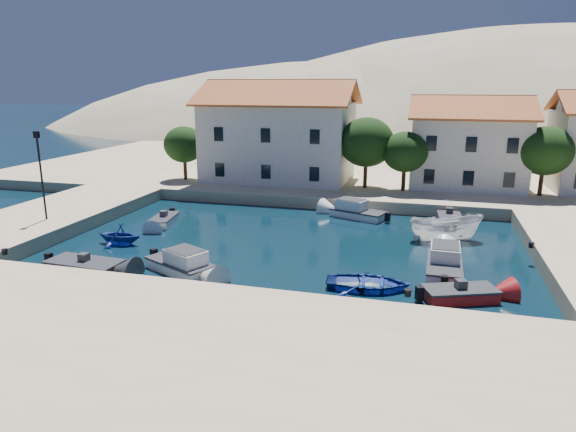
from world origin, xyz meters
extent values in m
plane|color=black|center=(0.00, 0.00, 0.00)|extent=(400.00, 400.00, 0.00)
cube|color=tan|center=(0.00, -6.00, 0.50)|extent=(52.00, 12.00, 1.00)
cube|color=tan|center=(-19.00, 10.00, 0.50)|extent=(8.00, 20.00, 1.00)
cube|color=tan|center=(2.00, 38.00, 0.50)|extent=(80.00, 36.00, 1.00)
ellipsoid|color=gray|center=(-10.00, 110.00, -20.00)|extent=(198.00, 126.00, 72.00)
ellipsoid|color=gray|center=(35.00, 130.00, -25.00)|extent=(220.00, 176.00, 99.00)
cube|color=beige|center=(-6.00, 28.00, 4.75)|extent=(14.00, 9.00, 7.50)
pyramid|color=#984422|center=(-6.00, 28.00, 9.60)|extent=(14.70, 9.45, 2.20)
cube|color=beige|center=(12.00, 29.00, 4.25)|extent=(10.00, 8.00, 6.50)
pyramid|color=#984422|center=(12.00, 29.00, 8.40)|extent=(10.50, 8.40, 1.80)
cylinder|color=#382314|center=(-15.00, 25.00, 2.25)|extent=(0.36, 0.36, 2.50)
ellipsoid|color=black|center=(-15.00, 25.00, 4.50)|extent=(4.00, 4.00, 3.60)
cylinder|color=#382314|center=(3.00, 25.50, 2.50)|extent=(0.36, 0.36, 3.00)
ellipsoid|color=black|center=(3.00, 25.50, 5.20)|extent=(5.00, 5.00, 4.50)
cylinder|color=#382314|center=(6.50, 25.00, 2.25)|extent=(0.36, 0.36, 2.50)
ellipsoid|color=black|center=(6.50, 25.00, 4.50)|extent=(4.00, 4.00, 3.60)
cylinder|color=#382314|center=(18.00, 26.00, 2.38)|extent=(0.36, 0.36, 2.75)
ellipsoid|color=black|center=(18.00, 26.00, 4.85)|extent=(4.60, 4.60, 4.14)
cylinder|color=black|center=(-17.50, 8.00, 4.00)|extent=(0.14, 0.14, 6.00)
cube|color=black|center=(-17.50, 8.00, 7.00)|extent=(0.35, 0.25, 0.45)
cylinder|color=black|center=(-14.30, 0.80, 1.15)|extent=(0.36, 0.36, 0.30)
cylinder|color=black|center=(8.00, 0.80, 1.15)|extent=(0.36, 0.36, 0.30)
cylinder|color=black|center=(14.70, 10.00, 1.15)|extent=(0.36, 0.36, 0.30)
cube|color=#313236|center=(-10.02, 2.00, 0.25)|extent=(4.32, 2.12, 0.90)
cube|color=#313236|center=(-10.02, 2.00, 0.58)|extent=(4.42, 2.16, 0.10)
cube|color=#313236|center=(-10.02, 2.00, 0.80)|extent=(0.53, 0.53, 0.50)
cube|color=silver|center=(-4.75, 3.36, 0.25)|extent=(4.57, 3.48, 0.90)
cube|color=#313236|center=(-4.75, 3.36, 0.58)|extent=(4.68, 3.56, 0.10)
cube|color=silver|center=(-4.75, 3.36, 0.95)|extent=(2.68, 2.36, 0.90)
imported|color=navy|center=(5.90, 3.66, 0.00)|extent=(4.62, 3.49, 0.90)
cube|color=maroon|center=(10.45, 3.42, 0.25)|extent=(3.81, 2.75, 0.90)
cube|color=#313236|center=(10.45, 3.42, 0.58)|extent=(3.90, 2.81, 0.10)
cube|color=#313236|center=(10.45, 3.42, 0.80)|extent=(0.65, 0.65, 0.50)
cube|color=silver|center=(9.78, 7.24, 0.25)|extent=(1.97, 4.66, 0.90)
cube|color=#313236|center=(9.78, 7.24, 0.58)|extent=(2.01, 4.77, 0.10)
cube|color=silver|center=(9.78, 7.24, 0.95)|extent=(1.64, 2.48, 0.90)
imported|color=silver|center=(9.99, 13.60, 0.00)|extent=(5.37, 3.39, 1.94)
cube|color=silver|center=(10.37, 19.00, 0.25)|extent=(1.92, 3.71, 0.90)
cube|color=#313236|center=(10.37, 19.00, 0.58)|extent=(1.95, 3.80, 0.10)
cube|color=#313236|center=(10.37, 19.00, 0.80)|extent=(0.53, 0.53, 0.50)
imported|color=navy|center=(-11.00, 7.02, 0.00)|extent=(3.05, 2.64, 1.58)
cube|color=silver|center=(-10.56, 12.26, 0.25)|extent=(1.99, 3.49, 0.90)
cube|color=#313236|center=(-10.56, 12.26, 0.58)|extent=(2.04, 3.57, 0.10)
cube|color=#313236|center=(-10.56, 12.26, 0.80)|extent=(0.58, 0.58, 0.50)
cube|color=silver|center=(3.40, 18.12, 0.25)|extent=(4.63, 3.19, 0.90)
cube|color=#313236|center=(3.40, 18.12, 0.58)|extent=(4.73, 3.26, 0.10)
cube|color=silver|center=(3.40, 18.12, 0.95)|extent=(2.65, 2.23, 0.90)
camera|label=1|loc=(8.45, -21.56, 10.41)|focal=32.00mm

